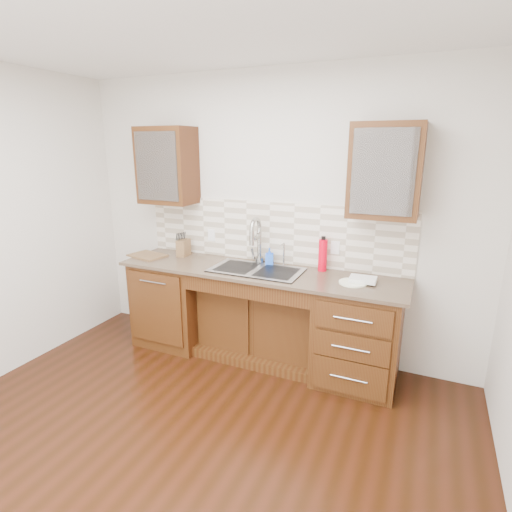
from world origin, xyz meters
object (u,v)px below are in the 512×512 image
at_px(soap_bottle, 269,257).
at_px(cutting_board, 147,255).
at_px(plate, 353,283).
at_px(knife_block, 184,248).
at_px(water_bottle, 323,255).

distance_m(soap_bottle, cutting_board, 1.30).
bearing_deg(soap_bottle, plate, -33.18).
bearing_deg(plate, soap_bottle, 165.63).
xyz_separation_m(plate, knife_block, (-1.78, 0.17, 0.08)).
height_order(water_bottle, knife_block, water_bottle).
bearing_deg(knife_block, plate, -10.51).
xyz_separation_m(soap_bottle, knife_block, (-0.94, -0.05, 0.00)).
bearing_deg(knife_block, water_bottle, -2.16).
distance_m(soap_bottle, water_bottle, 0.52).
xyz_separation_m(water_bottle, knife_block, (-1.46, -0.08, -0.06)).
bearing_deg(water_bottle, cutting_board, -172.06).
bearing_deg(cutting_board, plate, 0.18).
bearing_deg(knife_block, soap_bottle, -2.21).
xyz_separation_m(knife_block, cutting_board, (-0.34, -0.17, -0.08)).
bearing_deg(soap_bottle, knife_block, 164.17).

